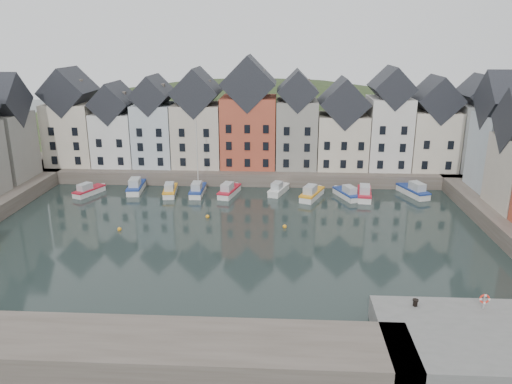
# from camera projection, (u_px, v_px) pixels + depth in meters

# --- Properties ---
(ground) EXTENTS (260.00, 260.00, 0.00)m
(ground) POSITION_uv_depth(u_px,v_px,m) (232.00, 243.00, 56.83)
(ground) COLOR black
(ground) RESTS_ON ground
(far_quay) EXTENTS (90.00, 16.00, 2.00)m
(far_quay) POSITION_uv_depth(u_px,v_px,m) (250.00, 168.00, 85.11)
(far_quay) COLOR #534A40
(far_quay) RESTS_ON ground
(near_quay) EXTENTS (18.00, 10.00, 2.00)m
(near_quay) POSITION_uv_depth(u_px,v_px,m) (505.00, 345.00, 36.33)
(near_quay) COLOR #60605E
(near_quay) RESTS_ON ground
(near_wall) EXTENTS (50.00, 6.00, 2.00)m
(near_wall) POSITION_uv_depth(u_px,v_px,m) (64.00, 347.00, 36.09)
(near_wall) COLOR #534A40
(near_wall) RESTS_ON ground
(hillside) EXTENTS (153.60, 70.40, 64.00)m
(hillside) POSITION_uv_depth(u_px,v_px,m) (257.00, 219.00, 115.55)
(hillside) COLOR #26341A
(hillside) RESTS_ON ground
(far_terrace) EXTENTS (72.37, 8.16, 17.78)m
(far_terrace) POSITION_uv_depth(u_px,v_px,m) (268.00, 124.00, 80.69)
(far_terrace) COLOR beige
(far_terrace) RESTS_ON far_quay
(mooring_buoys) EXTENTS (20.50, 5.50, 0.50)m
(mooring_buoys) POSITION_uv_depth(u_px,v_px,m) (204.00, 224.00, 62.07)
(mooring_buoys) COLOR orange
(mooring_buoys) RESTS_ON ground
(boat_a) EXTENTS (3.58, 5.56, 2.05)m
(boat_a) POSITION_uv_depth(u_px,v_px,m) (88.00, 191.00, 73.88)
(boat_a) COLOR silver
(boat_a) RESTS_ON ground
(boat_b) EXTENTS (2.54, 6.47, 2.43)m
(boat_b) POSITION_uv_depth(u_px,v_px,m) (136.00, 187.00, 75.42)
(boat_b) COLOR silver
(boat_b) RESTS_ON ground
(boat_c) EXTENTS (2.35, 5.69, 2.12)m
(boat_c) POSITION_uv_depth(u_px,v_px,m) (170.00, 190.00, 73.90)
(boat_c) COLOR silver
(boat_c) RESTS_ON ground
(boat_d) EXTENTS (1.85, 5.84, 11.15)m
(boat_d) POSITION_uv_depth(u_px,v_px,m) (198.00, 190.00, 73.91)
(boat_d) COLOR silver
(boat_d) RESTS_ON ground
(boat_e) EXTENTS (3.12, 6.13, 2.25)m
(boat_e) POSITION_uv_depth(u_px,v_px,m) (229.00, 191.00, 73.56)
(boat_e) COLOR silver
(boat_e) RESTS_ON ground
(boat_f) EXTENTS (3.32, 5.67, 2.08)m
(boat_f) POSITION_uv_depth(u_px,v_px,m) (278.00, 189.00, 74.43)
(boat_f) COLOR silver
(boat_f) RESTS_ON ground
(boat_g) EXTENTS (4.04, 6.34, 2.34)m
(boat_g) POSITION_uv_depth(u_px,v_px,m) (312.00, 194.00, 72.08)
(boat_g) COLOR silver
(boat_g) RESTS_ON ground
(boat_h) EXTENTS (3.70, 5.78, 2.13)m
(boat_h) POSITION_uv_depth(u_px,v_px,m) (347.00, 194.00, 72.41)
(boat_h) COLOR silver
(boat_h) RESTS_ON ground
(boat_i) EXTENTS (2.71, 6.36, 2.36)m
(boat_i) POSITION_uv_depth(u_px,v_px,m) (364.00, 194.00, 72.20)
(boat_i) COLOR silver
(boat_i) RESTS_ON ground
(boat_j) EXTENTS (3.97, 6.51, 2.39)m
(boat_j) POSITION_uv_depth(u_px,v_px,m) (414.00, 191.00, 73.45)
(boat_j) COLOR silver
(boat_j) RESTS_ON ground
(mooring_bollard) EXTENTS (0.48, 0.48, 0.56)m
(mooring_bollard) POSITION_uv_depth(u_px,v_px,m) (415.00, 302.00, 39.56)
(mooring_bollard) COLOR black
(mooring_bollard) RESTS_ON near_quay
(life_ring_post) EXTENTS (0.80, 0.17, 1.30)m
(life_ring_post) POSITION_uv_depth(u_px,v_px,m) (485.00, 299.00, 38.93)
(life_ring_post) COLOR gray
(life_ring_post) RESTS_ON near_quay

